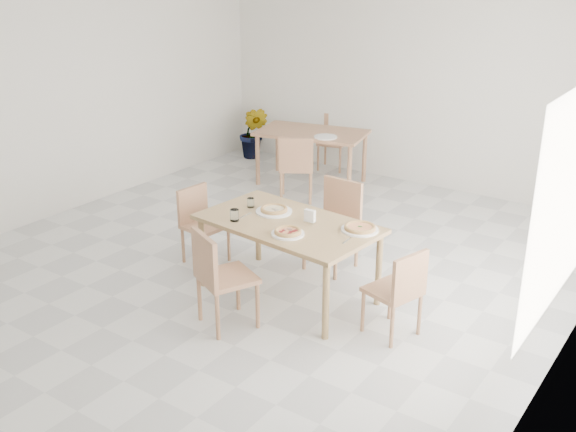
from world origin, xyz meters
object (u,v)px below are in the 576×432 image
Objects in this scene: chair_east at (400,288)px; pizza_pepperoni at (288,231)px; chair_south at (218,273)px; chair_west at (200,219)px; pizza_mushroom at (274,209)px; tumbler_a at (235,215)px; plate_pepperoni at (288,234)px; plate_margherita at (360,230)px; chair_north at (336,218)px; second_table at (312,137)px; chair_back_n at (334,138)px; plate_mushroom at (274,211)px; chair_back_s at (296,164)px; main_table at (288,229)px; plate_empty at (326,137)px; napkin_holder at (310,217)px; tumbler_b at (251,203)px; potted_plant at (254,133)px; pizza_margherita at (360,227)px.

chair_east is 2.98× the size of pizza_pepperoni.
chair_west is (-1.06, 0.94, -0.06)m from chair_south.
pizza_mushroom is (0.96, 0.01, 0.32)m from chair_west.
chair_east is at bearing 6.07° from tumbler_a.
plate_margherita is at bearing 43.20° from plate_pepperoni.
chair_north is at bearing 67.51° from tumbler_a.
pizza_pepperoni is at bearing -72.76° from second_table.
chair_back_n is (-0.57, 3.64, 0.00)m from chair_west.
pizza_pepperoni is 0.59m from tumbler_a.
chair_east is 2.98× the size of pizza_mushroom.
chair_back_s reaches higher than plate_mushroom.
pizza_pepperoni is (-0.47, -0.44, 0.02)m from plate_margherita.
pizza_pepperoni is at bearing -41.36° from pizza_mushroom.
chair_east is (1.34, 0.74, -0.06)m from chair_south.
chair_back_s is at bearing -42.88° from chair_south.
pizza_mushroom reaches higher than main_table.
main_table is 5.20× the size of plate_margherita.
chair_north reaches higher than chair_south.
chair_north is 1.03× the size of chair_back_s.
main_table is 3.06m from plate_empty.
napkin_holder reaches higher than main_table.
chair_west is at bearing -87.54° from plate_empty.
chair_west is at bearing 176.36° from napkin_holder.
main_table is at bearing -78.35° from chair_back_n.
chair_south is at bearing -93.20° from chair_north.
pizza_pepperoni is at bearing -27.12° from tumbler_b.
chair_east reaches higher than main_table.
tumbler_a is at bearing -109.63° from chair_north.
plate_empty is 0.37× the size of potted_plant.
potted_plant is (-2.57, 3.36, -0.38)m from tumbler_b.
tumbler_a is (-0.59, -0.01, 0.05)m from plate_pepperoni.
napkin_holder reaches higher than chair_west.
plate_margherita and plate_empty have the same top height.
pizza_mushroom is at bearing 138.64° from plate_pepperoni.
potted_plant reaches higher than pizza_mushroom.
chair_west is 2.86m from second_table.
chair_east is 1.66m from tumbler_a.
chair_back_s is at bearing 119.20° from plate_mushroom.
tumbler_b is at bearing 152.88° from plate_pepperoni.
chair_back_s is (-2.04, 1.99, -0.27)m from pizza_margherita.
potted_plant is at bearing 179.15° from chair_back_n.
chair_south is 0.69m from tumbler_a.
plate_pepperoni is at bearing -94.59° from chair_south.
second_table is at bearing 111.94° from tumbler_b.
napkin_holder reaches higher than plate_empty.
plate_margherita reaches higher than main_table.
napkin_holder is (0.60, 0.36, 0.01)m from tumbler_a.
pizza_margherita is (-0.55, 0.28, 0.32)m from chair_east.
potted_plant is at bearing 137.27° from main_table.
chair_east is 2.60× the size of plate_empty.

